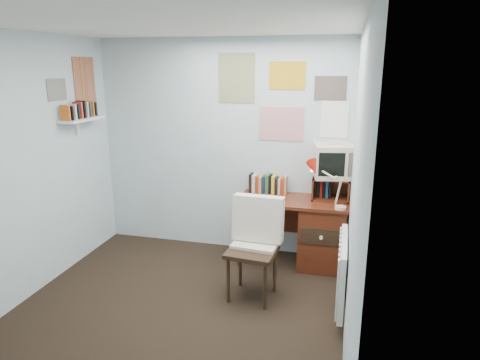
# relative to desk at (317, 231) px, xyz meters

# --- Properties ---
(ground) EXTENTS (3.50, 3.50, 0.00)m
(ground) POSITION_rel_desk_xyz_m (-1.17, -1.48, -0.41)
(ground) COLOR black
(ground) RESTS_ON ground
(back_wall) EXTENTS (3.00, 0.02, 2.50)m
(back_wall) POSITION_rel_desk_xyz_m (-1.17, 0.27, 0.84)
(back_wall) COLOR silver
(back_wall) RESTS_ON ground
(left_wall) EXTENTS (0.02, 3.50, 2.50)m
(left_wall) POSITION_rel_desk_xyz_m (-2.67, -1.48, 0.84)
(left_wall) COLOR silver
(left_wall) RESTS_ON ground
(right_wall) EXTENTS (0.02, 3.50, 2.50)m
(right_wall) POSITION_rel_desk_xyz_m (0.33, -1.48, 0.84)
(right_wall) COLOR silver
(right_wall) RESTS_ON ground
(ceiling) EXTENTS (3.00, 3.50, 0.02)m
(ceiling) POSITION_rel_desk_xyz_m (-1.17, -1.48, 2.09)
(ceiling) COLOR white
(ceiling) RESTS_ON back_wall
(desk) EXTENTS (1.20, 0.55, 0.76)m
(desk) POSITION_rel_desk_xyz_m (0.00, 0.00, 0.00)
(desk) COLOR #582414
(desk) RESTS_ON ground
(desk_chair) EXTENTS (0.53, 0.51, 0.96)m
(desk_chair) POSITION_rel_desk_xyz_m (-0.55, -0.85, 0.07)
(desk_chair) COLOR black
(desk_chair) RESTS_ON ground
(desk_lamp) EXTENTS (0.34, 0.31, 0.42)m
(desk_lamp) POSITION_rel_desk_xyz_m (0.23, -0.22, 0.57)
(desk_lamp) COLOR #B31A0B
(desk_lamp) RESTS_ON desk
(tv_riser) EXTENTS (0.40, 0.30, 0.25)m
(tv_riser) POSITION_rel_desk_xyz_m (0.12, 0.11, 0.48)
(tv_riser) COLOR #582414
(tv_riser) RESTS_ON desk
(crt_tv) EXTENTS (0.48, 0.45, 0.39)m
(crt_tv) POSITION_rel_desk_xyz_m (0.13, 0.13, 0.80)
(crt_tv) COLOR beige
(crt_tv) RESTS_ON tv_riser
(book_row) EXTENTS (0.60, 0.14, 0.22)m
(book_row) POSITION_rel_desk_xyz_m (-0.51, 0.18, 0.46)
(book_row) COLOR #582414
(book_row) RESTS_ON desk
(radiator) EXTENTS (0.09, 0.80, 0.60)m
(radiator) POSITION_rel_desk_xyz_m (0.29, -0.93, 0.01)
(radiator) COLOR white
(radiator) RESTS_ON right_wall
(wall_shelf) EXTENTS (0.20, 0.62, 0.24)m
(wall_shelf) POSITION_rel_desk_xyz_m (-2.57, -0.38, 1.21)
(wall_shelf) COLOR white
(wall_shelf) RESTS_ON left_wall
(posters_back) EXTENTS (1.20, 0.01, 0.90)m
(posters_back) POSITION_rel_desk_xyz_m (-0.47, 0.26, 1.44)
(posters_back) COLOR white
(posters_back) RESTS_ON back_wall
(posters_left) EXTENTS (0.01, 0.70, 0.60)m
(posters_left) POSITION_rel_desk_xyz_m (-2.67, -0.38, 1.59)
(posters_left) COLOR white
(posters_left) RESTS_ON left_wall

